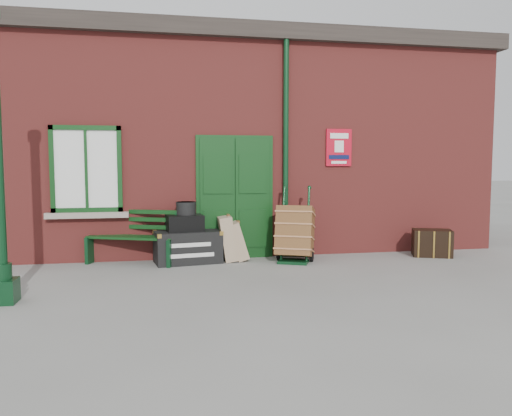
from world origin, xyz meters
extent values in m
plane|color=gray|center=(0.00, 0.00, 0.00)|extent=(80.00, 80.00, 0.00)
cube|color=maroon|center=(0.00, 3.50, 2.00)|extent=(10.00, 4.00, 4.00)
cube|color=#38302B|center=(0.00, 3.50, 4.15)|extent=(10.30, 4.30, 0.30)
cube|color=#0E3512|center=(-0.30, 1.46, 1.10)|extent=(1.42, 0.12, 2.32)
cube|color=white|center=(-2.90, 1.45, 1.65)|extent=(1.20, 0.08, 1.50)
cylinder|color=#0C3319|center=(0.65, 1.42, 2.00)|extent=(0.10, 0.10, 4.00)
cube|color=red|center=(1.70, 1.47, 2.05)|extent=(0.50, 0.03, 0.70)
cube|color=#0C3319|center=(-3.60, -1.00, 0.15)|extent=(0.34, 0.34, 0.30)
cylinder|color=#0C3319|center=(-3.60, -1.00, 0.40)|extent=(0.24, 0.24, 0.20)
cube|color=#0E3512|center=(-2.14, 1.25, 0.47)|extent=(1.60, 0.97, 0.04)
cube|color=#0E3512|center=(-2.06, 1.46, 0.76)|extent=(1.46, 0.62, 0.42)
cube|color=#0C3319|center=(-2.84, 1.53, 0.23)|extent=(0.23, 0.46, 0.47)
cube|color=#0C3319|center=(-1.45, 0.97, 0.23)|extent=(0.23, 0.46, 0.47)
cube|color=black|center=(-1.19, 1.17, 0.28)|extent=(1.21, 0.79, 0.57)
cube|color=black|center=(-1.24, 1.17, 0.71)|extent=(0.68, 0.54, 0.28)
cylinder|color=black|center=(-1.21, 1.20, 0.96)|extent=(0.39, 0.39, 0.23)
cube|color=tan|center=(-0.47, 1.25, 0.41)|extent=(0.34, 0.57, 0.82)
cube|color=tan|center=(-0.29, 1.25, 0.35)|extent=(0.40, 0.51, 0.71)
cube|color=#0C3319|center=(0.64, 0.78, 0.03)|extent=(0.62, 0.55, 0.05)
cylinder|color=#0C3319|center=(0.51, 1.04, 0.67)|extent=(0.18, 0.35, 1.31)
cylinder|color=#0C3319|center=(0.92, 0.86, 0.67)|extent=(0.18, 0.35, 1.31)
cylinder|color=black|center=(0.45, 1.09, 0.12)|extent=(0.15, 0.25, 0.25)
cylinder|color=black|center=(0.99, 0.85, 0.12)|extent=(0.15, 0.25, 0.25)
cube|color=brown|center=(0.70, 0.93, 0.53)|extent=(0.86, 0.89, 0.97)
cube|color=black|center=(3.38, 0.94, 0.25)|extent=(0.81, 0.68, 0.50)
camera|label=1|loc=(-1.63, -7.60, 1.73)|focal=35.00mm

